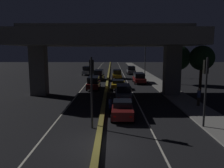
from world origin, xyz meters
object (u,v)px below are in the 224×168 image
object	(u,v)px
car_black_second_oncoming	(99,75)
car_silver_third_oncoming	(87,70)
car_grey_second	(124,92)
street_lamp	(144,52)
car_dark_red_lead	(123,109)
car_dark_red_fourth	(140,78)
car_taxi_yellow_fifth	(118,74)
pedestrian_on_sidewalk	(199,97)
car_taxi_yellow_third	(119,84)
car_dark_red_lead_oncoming	(94,83)
traffic_light_left_of_median	(92,80)
motorcycle_blue_filtering_near	(111,106)
car_grey_sixth	(132,70)
traffic_light_right_of_median	(206,80)

from	to	relation	value
car_black_second_oncoming	car_silver_third_oncoming	world-z (taller)	car_silver_third_oncoming
car_grey_second	car_black_second_oncoming	bearing A→B (deg)	11.75
street_lamp	car_grey_second	size ratio (longest dim) A/B	2.12
car_dark_red_lead	car_dark_red_fourth	xyz separation A→B (m)	(3.80, 19.78, 0.20)
car_taxi_yellow_fifth	street_lamp	bearing A→B (deg)	-51.20
street_lamp	pedestrian_on_sidewalk	bearing A→B (deg)	-86.83
car_dark_red_lead	car_taxi_yellow_third	distance (m)	14.16
car_dark_red_lead_oncoming	car_silver_third_oncoming	distance (m)	19.41
car_dark_red_lead_oncoming	car_taxi_yellow_third	bearing A→B (deg)	96.65
street_lamp	car_dark_red_lead_oncoming	bearing A→B (deg)	-119.67
traffic_light_left_of_median	car_taxi_yellow_fifth	world-z (taller)	traffic_light_left_of_median
car_taxi_yellow_fifth	car_grey_second	bearing A→B (deg)	-178.45
car_dark_red_lead	motorcycle_blue_filtering_near	world-z (taller)	car_dark_red_lead
car_grey_sixth	pedestrian_on_sidewalk	bearing A→B (deg)	-173.24
traffic_light_right_of_median	motorcycle_blue_filtering_near	xyz separation A→B (m)	(-6.63, 4.06, -2.82)
street_lamp	car_grey_sixth	world-z (taller)	street_lamp
car_grey_second	car_dark_red_fourth	distance (m)	13.94
car_grey_second	pedestrian_on_sidewalk	world-z (taller)	pedestrian_on_sidewalk
street_lamp	car_grey_second	xyz separation A→B (m)	(-5.73, -24.44, -4.35)
traffic_light_left_of_median	car_taxi_yellow_third	size ratio (longest dim) A/B	1.11
car_dark_red_lead	pedestrian_on_sidewalk	size ratio (longest dim) A/B	2.43
pedestrian_on_sidewalk	car_silver_third_oncoming	bearing A→B (deg)	115.89
street_lamp	car_grey_sixth	xyz separation A→B (m)	(-2.37, 4.02, -4.27)
car_black_second_oncoming	car_silver_third_oncoming	bearing A→B (deg)	-157.33
car_taxi_yellow_third	car_taxi_yellow_fifth	bearing A→B (deg)	1.88
street_lamp	car_silver_third_oncoming	distance (m)	13.65
car_grey_second	pedestrian_on_sidewalk	bearing A→B (deg)	-111.44
car_grey_sixth	car_dark_red_lead_oncoming	distance (m)	22.17
car_black_second_oncoming	car_silver_third_oncoming	xyz separation A→B (m)	(-3.32, 9.13, 0.04)
car_dark_red_lead_oncoming	car_dark_red_lead	bearing A→B (deg)	14.99
car_dark_red_lead_oncoming	car_silver_third_oncoming	size ratio (longest dim) A/B	1.13
street_lamp	car_dark_red_lead_oncoming	distance (m)	19.95
car_taxi_yellow_fifth	motorcycle_blue_filtering_near	bearing A→B (deg)	178.21
car_grey_second	motorcycle_blue_filtering_near	bearing A→B (deg)	163.22
traffic_light_right_of_median	car_grey_second	size ratio (longest dim) A/B	1.18
car_dark_red_lead_oncoming	car_grey_sixth	bearing A→B (deg)	161.51
car_silver_third_oncoming	motorcycle_blue_filtering_near	xyz separation A→B (m)	(5.68, -31.32, -0.45)
car_dark_red_fourth	pedestrian_on_sidewalk	world-z (taller)	pedestrian_on_sidewalk
car_grey_second	car_dark_red_lead_oncoming	bearing A→B (deg)	27.19
traffic_light_left_of_median	car_grey_second	distance (m)	9.45
pedestrian_on_sidewalk	car_dark_red_lead_oncoming	bearing A→B (deg)	137.21
motorcycle_blue_filtering_near	car_black_second_oncoming	bearing A→B (deg)	5.07
car_dark_red_fourth	car_silver_third_oncoming	world-z (taller)	car_silver_third_oncoming
car_dark_red_fourth	street_lamp	bearing A→B (deg)	-11.99
car_grey_second	car_dark_red_lead	bearing A→B (deg)	176.24
street_lamp	car_black_second_oncoming	size ratio (longest dim) A/B	1.90
car_dark_red_lead	car_grey_sixth	xyz separation A→B (m)	(3.74, 34.73, 0.26)
car_dark_red_fourth	car_taxi_yellow_fifth	xyz separation A→B (m)	(-3.63, 6.31, 0.02)
car_grey_sixth	motorcycle_blue_filtering_near	distance (m)	33.46
car_dark_red_lead_oncoming	traffic_light_left_of_median	bearing A→B (deg)	5.09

